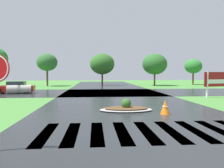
% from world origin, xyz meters
% --- Properties ---
extents(asphalt_roadway, '(10.49, 80.00, 0.01)m').
position_xyz_m(asphalt_roadway, '(0.00, 10.00, 0.00)').
color(asphalt_roadway, '#232628').
rests_on(asphalt_roadway, ground).
extents(asphalt_cross_road, '(90.00, 9.44, 0.01)m').
position_xyz_m(asphalt_cross_road, '(0.00, 20.44, 0.00)').
color(asphalt_cross_road, '#232628').
rests_on(asphalt_cross_road, ground).
extents(crosswalk_stripes, '(7.65, 3.10, 0.01)m').
position_xyz_m(crosswalk_stripes, '(0.00, 4.42, 0.00)').
color(crosswalk_stripes, white).
rests_on(crosswalk_stripes, ground).
extents(estate_billboard, '(2.85, 0.86, 2.27)m').
position_xyz_m(estate_billboard, '(8.83, 14.85, 1.49)').
color(estate_billboard, white).
rests_on(estate_billboard, ground).
extents(median_island, '(3.00, 1.65, 0.68)m').
position_xyz_m(median_island, '(-0.10, 8.85, 0.14)').
color(median_island, '#9E9B93').
rests_on(median_island, ground).
extents(car_dark_suv, '(4.19, 2.41, 1.25)m').
position_xyz_m(car_dark_suv, '(-10.34, 20.41, 0.58)').
color(car_dark_suv, maroon).
rests_on(car_dark_suv, ground).
extents(drainage_pipe_stack, '(2.47, 1.40, 0.89)m').
position_xyz_m(drainage_pipe_stack, '(-9.64, 19.70, 0.44)').
color(drainage_pipe_stack, '#9E9B93').
rests_on(drainage_pipe_stack, ground).
extents(traffic_cone, '(0.48, 0.48, 0.74)m').
position_xyz_m(traffic_cone, '(1.74, 7.61, 0.36)').
color(traffic_cone, orange).
rests_on(traffic_cone, ground).
extents(background_treeline, '(47.17, 5.73, 6.40)m').
position_xyz_m(background_treeline, '(1.21, 33.44, 3.83)').
color(background_treeline, '#4C3823').
rests_on(background_treeline, ground).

